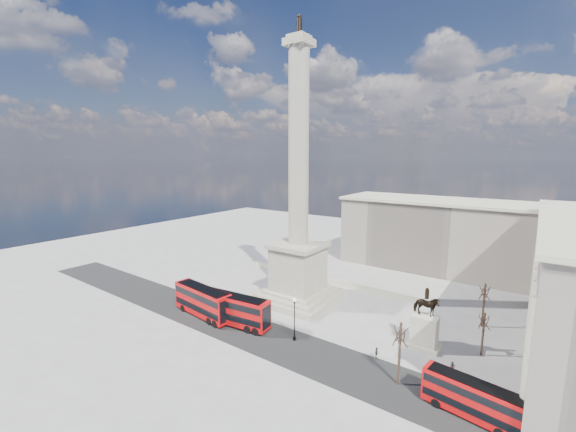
# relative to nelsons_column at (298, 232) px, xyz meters

# --- Properties ---
(ground) EXTENTS (180.00, 180.00, 0.00)m
(ground) POSITION_rel_nelsons_column_xyz_m (0.00, -5.00, -12.92)
(ground) COLOR #A09D97
(ground) RESTS_ON ground
(asphalt_road) EXTENTS (120.00, 9.00, 0.01)m
(asphalt_road) POSITION_rel_nelsons_column_xyz_m (5.00, -15.00, -12.91)
(asphalt_road) COLOR #262626
(asphalt_road) RESTS_ON ground
(nelsons_column) EXTENTS (14.00, 14.00, 49.85)m
(nelsons_column) POSITION_rel_nelsons_column_xyz_m (0.00, 0.00, 0.00)
(nelsons_column) COLOR #A69F8A
(nelsons_column) RESTS_ON ground
(balustrade_wall) EXTENTS (40.00, 0.60, 1.10)m
(balustrade_wall) POSITION_rel_nelsons_column_xyz_m (0.00, 11.00, -12.37)
(balustrade_wall) COLOR beige
(balustrade_wall) RESTS_ON ground
(building_northeast) EXTENTS (51.00, 17.00, 16.60)m
(building_northeast) POSITION_rel_nelsons_column_xyz_m (20.00, 35.00, -4.59)
(building_northeast) COLOR #B0A390
(building_northeast) RESTS_ON ground
(red_bus_a) EXTENTS (12.45, 3.99, 4.96)m
(red_bus_a) POSITION_rel_nelsons_column_xyz_m (-8.77, -15.42, -10.31)
(red_bus_a) COLOR #C0090B
(red_bus_a) RESTS_ON ground
(red_bus_b) EXTENTS (12.31, 4.15, 4.89)m
(red_bus_b) POSITION_rel_nelsons_column_xyz_m (-2.22, -14.62, -10.35)
(red_bus_b) COLOR #C0090B
(red_bus_b) RESTS_ON ground
(red_bus_c) EXTENTS (10.03, 3.57, 3.98)m
(red_bus_c) POSITION_rel_nelsons_column_xyz_m (31.87, -15.26, -10.83)
(red_bus_c) COLOR #C0090B
(red_bus_c) RESTS_ON ground
(victorian_lamp) EXTENTS (0.56, 0.56, 6.49)m
(victorian_lamp) POSITION_rel_nelsons_column_xyz_m (8.19, -13.07, -9.10)
(victorian_lamp) COLOR black
(victorian_lamp) RESTS_ON ground
(equestrian_statue) EXTENTS (4.25, 3.19, 8.79)m
(equestrian_statue) POSITION_rel_nelsons_column_xyz_m (24.06, -4.04, -9.84)
(equestrian_statue) COLOR beige
(equestrian_statue) RESTS_ON ground
(bare_tree_near) EXTENTS (1.86, 1.86, 8.15)m
(bare_tree_near) POSITION_rel_nelsons_column_xyz_m (23.86, -14.34, -6.50)
(bare_tree_near) COLOR #332319
(bare_tree_near) RESTS_ON ground
(bare_tree_mid) EXTENTS (1.67, 1.67, 6.34)m
(bare_tree_mid) POSITION_rel_nelsons_column_xyz_m (30.96, -1.61, -7.92)
(bare_tree_mid) COLOR #332319
(bare_tree_mid) RESTS_ON ground
(bare_tree_far) EXTENTS (1.82, 1.82, 7.43)m
(bare_tree_far) POSITION_rel_nelsons_column_xyz_m (29.88, 7.60, -7.07)
(bare_tree_far) COLOR #332319
(bare_tree_far) RESTS_ON ground
(pedestrian_walking) EXTENTS (0.70, 0.59, 1.64)m
(pedestrian_walking) POSITION_rel_nelsons_column_xyz_m (28.65, -8.55, -12.10)
(pedestrian_walking) COLOR black
(pedestrian_walking) RESTS_ON ground
(pedestrian_standing) EXTENTS (1.13, 1.06, 1.84)m
(pedestrian_standing) POSITION_rel_nelsons_column_xyz_m (34.60, -11.50, -11.99)
(pedestrian_standing) COLOR black
(pedestrian_standing) RESTS_ON ground
(pedestrian_crossing) EXTENTS (0.63, 1.02, 1.62)m
(pedestrian_crossing) POSITION_rel_nelsons_column_xyz_m (19.76, -10.68, -12.11)
(pedestrian_crossing) COLOR black
(pedestrian_crossing) RESTS_ON ground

